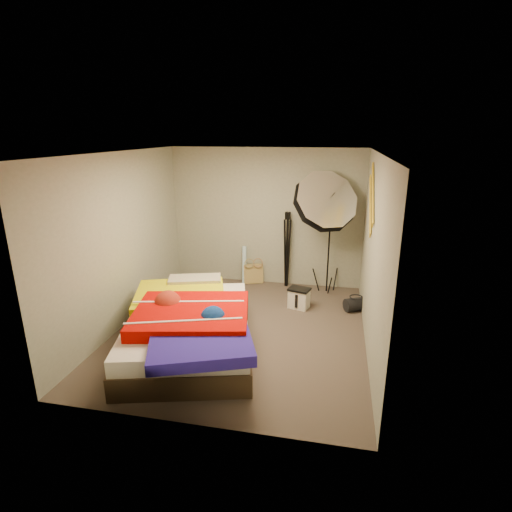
% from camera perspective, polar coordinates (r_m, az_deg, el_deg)
% --- Properties ---
extents(floor, '(4.00, 4.00, 0.00)m').
position_cam_1_polar(floor, '(5.90, -2.15, -10.50)').
color(floor, '#4A3F37').
rests_on(floor, ground).
extents(ceiling, '(4.00, 4.00, 0.00)m').
position_cam_1_polar(ceiling, '(5.23, -2.47, 14.52)').
color(ceiling, silver).
rests_on(ceiling, wall_back).
extents(wall_back, '(3.50, 0.00, 3.50)m').
position_cam_1_polar(wall_back, '(7.33, 1.43, 5.49)').
color(wall_back, '#9CA08E').
rests_on(wall_back, floor).
extents(wall_front, '(3.50, 0.00, 3.50)m').
position_cam_1_polar(wall_front, '(3.64, -9.85, -7.38)').
color(wall_front, '#9CA08E').
rests_on(wall_front, floor).
extents(wall_left, '(0.00, 4.00, 4.00)m').
position_cam_1_polar(wall_left, '(6.08, -18.54, 2.09)').
color(wall_left, '#9CA08E').
rests_on(wall_left, floor).
extents(wall_right, '(0.00, 4.00, 4.00)m').
position_cam_1_polar(wall_right, '(5.31, 16.38, 0.14)').
color(wall_right, '#9CA08E').
rests_on(wall_right, floor).
extents(tote_bag, '(0.40, 0.27, 0.38)m').
position_cam_1_polar(tote_bag, '(7.57, -0.39, -2.53)').
color(tote_bag, tan).
rests_on(tote_bag, floor).
extents(wrapping_roll, '(0.11, 0.21, 0.71)m').
position_cam_1_polar(wrapping_roll, '(7.52, -1.69, -1.30)').
color(wrapping_roll, '#66B3DB').
rests_on(wrapping_roll, floor).
extents(camera_case, '(0.36, 0.30, 0.31)m').
position_cam_1_polar(camera_case, '(6.57, 6.16, -6.09)').
color(camera_case, silver).
rests_on(camera_case, floor).
extents(duffel_bag, '(0.41, 0.35, 0.22)m').
position_cam_1_polar(duffel_bag, '(6.64, 14.05, -6.72)').
color(duffel_bag, black).
rests_on(duffel_bag, floor).
extents(wall_stripe_upper, '(0.02, 0.91, 0.78)m').
position_cam_1_polar(wall_stripe_upper, '(5.74, 16.33, 8.59)').
color(wall_stripe_upper, gold).
rests_on(wall_stripe_upper, wall_right).
extents(wall_stripe_lower, '(0.02, 0.91, 0.78)m').
position_cam_1_polar(wall_stripe_lower, '(6.02, 16.00, 7.06)').
color(wall_stripe_lower, gold).
rests_on(wall_stripe_lower, wall_right).
extents(bed, '(2.14, 2.63, 0.65)m').
position_cam_1_polar(bed, '(5.36, -9.45, -9.83)').
color(bed, '#423121').
rests_on(bed, floor).
extents(photo_umbrella, '(1.15, 1.14, 2.27)m').
position_cam_1_polar(photo_umbrella, '(6.73, 9.69, 7.48)').
color(photo_umbrella, black).
rests_on(photo_umbrella, floor).
extents(camera_tripod, '(0.10, 0.10, 1.40)m').
position_cam_1_polar(camera_tripod, '(7.25, 4.47, 1.65)').
color(camera_tripod, black).
rests_on(camera_tripod, floor).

